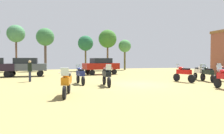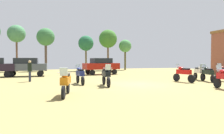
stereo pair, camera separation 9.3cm
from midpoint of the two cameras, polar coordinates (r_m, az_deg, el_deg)
ground_plane at (r=15.25m, az=6.68°, el=-4.80°), size 44.00×52.00×0.02m
motorcycle_1 at (r=17.59m, az=19.33°, el=-1.60°), size 0.76×2.10×1.48m
motorcycle_3 at (r=10.40m, az=-12.46°, el=-4.02°), size 0.74×2.23×1.44m
motorcycle_4 at (r=15.41m, az=-8.69°, el=-2.03°), size 0.62×2.18×1.46m
motorcycle_5 at (r=19.67m, az=28.68°, el=-1.35°), size 0.66×2.12×1.49m
motorcycle_6 at (r=18.76m, az=25.11°, el=-1.50°), size 0.81×2.18×1.44m
motorcycle_7 at (r=14.12m, az=-1.45°, el=-2.30°), size 0.62×2.17×1.50m
motorcycle_9 at (r=19.88m, az=23.10°, el=-1.27°), size 0.80×2.06×1.46m
car_2 at (r=24.18m, az=-22.58°, el=0.36°), size 4.33×1.88×2.00m
car_3 at (r=25.29m, az=-2.90°, el=0.57°), size 4.55×2.53×2.00m
person_1 at (r=18.18m, az=-21.69°, el=-0.57°), size 0.44×0.44×1.75m
tree_1 at (r=35.28m, az=-17.83°, el=7.78°), size 2.85×2.85×6.93m
tree_4 at (r=37.06m, az=3.74°, el=5.71°), size 2.24×2.24×5.41m
tree_5 at (r=33.94m, az=-7.16°, el=6.48°), size 2.48×2.48×5.75m
tree_6 at (r=36.28m, az=-1.05°, el=7.75°), size 3.16×3.16×7.06m
tree_7 at (r=35.00m, az=-24.88°, el=8.26°), size 2.65×2.65×7.12m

